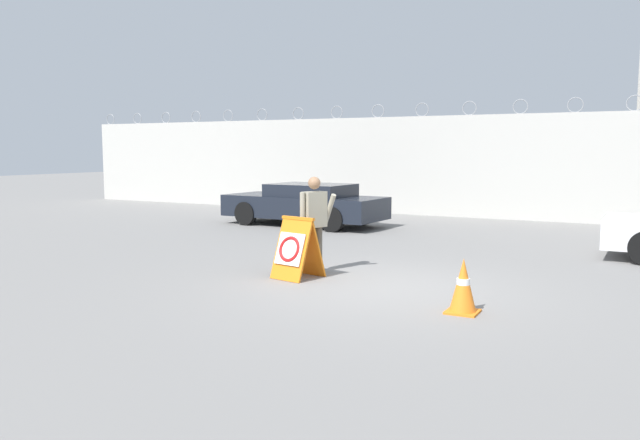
{
  "coord_description": "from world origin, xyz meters",
  "views": [
    {
      "loc": [
        3.68,
        -9.21,
        2.22
      ],
      "look_at": [
        -2.02,
        1.57,
        0.84
      ],
      "focal_mm": 35.0,
      "sensor_mm": 36.0,
      "label": 1
    }
  ],
  "objects_px": {
    "security_guard": "(314,220)",
    "traffic_cone_near": "(463,286)",
    "barricade_sign": "(296,248)",
    "parked_car_front_coupe": "(305,204)"
  },
  "relations": [
    {
      "from": "security_guard",
      "to": "parked_car_front_coupe",
      "type": "bearing_deg",
      "value": 53.81
    },
    {
      "from": "barricade_sign",
      "to": "security_guard",
      "type": "bearing_deg",
      "value": 97.13
    },
    {
      "from": "barricade_sign",
      "to": "traffic_cone_near",
      "type": "height_order",
      "value": "barricade_sign"
    },
    {
      "from": "security_guard",
      "to": "traffic_cone_near",
      "type": "xyz_separation_m",
      "value": [
        3.12,
        -1.53,
        -0.59
      ]
    },
    {
      "from": "barricade_sign",
      "to": "traffic_cone_near",
      "type": "bearing_deg",
      "value": -4.85
    },
    {
      "from": "barricade_sign",
      "to": "security_guard",
      "type": "xyz_separation_m",
      "value": [
        0.05,
        0.58,
        0.44
      ]
    },
    {
      "from": "traffic_cone_near",
      "to": "parked_car_front_coupe",
      "type": "bearing_deg",
      "value": 131.4
    },
    {
      "from": "barricade_sign",
      "to": "parked_car_front_coupe",
      "type": "relative_size",
      "value": 0.22
    },
    {
      "from": "security_guard",
      "to": "parked_car_front_coupe",
      "type": "relative_size",
      "value": 0.36
    },
    {
      "from": "security_guard",
      "to": "parked_car_front_coupe",
      "type": "height_order",
      "value": "security_guard"
    }
  ]
}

